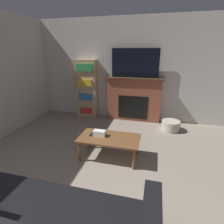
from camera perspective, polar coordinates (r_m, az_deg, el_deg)
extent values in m
cube|color=beige|center=(4.90, 4.64, 13.28)|extent=(5.95, 0.06, 2.70)
cube|color=brown|center=(4.87, 7.05, 3.92)|extent=(1.45, 0.22, 1.16)
cube|color=black|center=(4.82, 6.78, 1.50)|extent=(0.80, 0.01, 0.64)
cube|color=#4C331E|center=(4.73, 7.32, 10.86)|extent=(1.55, 0.28, 0.04)
cube|color=black|center=(4.69, 7.52, 15.54)|extent=(1.22, 0.03, 0.73)
cube|color=black|center=(4.68, 7.50, 15.53)|extent=(1.18, 0.01, 0.70)
cube|color=brown|center=(3.14, -0.94, -8.53)|extent=(1.08, 0.58, 0.03)
cylinder|color=brown|center=(3.21, -10.52, -12.49)|extent=(0.05, 0.05, 0.38)
cylinder|color=brown|center=(2.98, 7.11, -15.04)|extent=(0.05, 0.05, 0.38)
cylinder|color=brown|center=(3.57, -7.46, -8.81)|extent=(0.05, 0.05, 0.38)
cylinder|color=brown|center=(3.36, 8.17, -10.72)|extent=(0.05, 0.05, 0.38)
cube|color=white|center=(3.18, -4.07, -6.87)|extent=(0.22, 0.12, 0.10)
cube|color=black|center=(3.25, -6.62, -7.14)|extent=(0.04, 0.15, 0.02)
cube|color=tan|center=(5.14, -8.19, 7.45)|extent=(0.60, 0.26, 1.64)
cube|color=red|center=(5.18, -8.47, 0.44)|extent=(0.35, 0.03, 0.16)
cube|color=#2D70B7|center=(5.06, -8.70, 4.84)|extent=(0.41, 0.03, 0.19)
cube|color=gold|center=(4.97, -8.94, 9.41)|extent=(0.42, 0.03, 0.19)
cube|color=green|center=(4.92, -9.19, 14.12)|extent=(0.47, 0.03, 0.20)
cylinder|color=#BCB29E|center=(4.55, 18.58, -4.24)|extent=(0.44, 0.44, 0.24)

